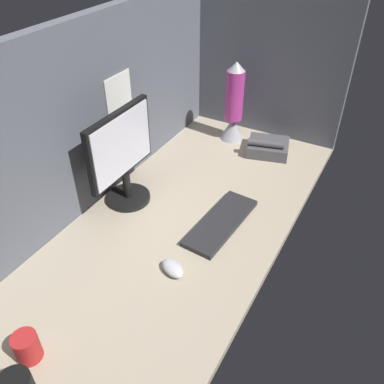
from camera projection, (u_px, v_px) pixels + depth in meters
The scene contains 9 objects.
ground_plane at pixel (175, 226), 157.06cm from camera, with size 180.00×80.00×3.00cm, color tan.
cubicle_wall_back at pixel (85, 119), 149.36cm from camera, with size 180.00×5.50×70.58cm.
cubicle_wall_side at pixel (266, 63), 195.82cm from camera, with size 5.00×80.00×70.58cm, color #565B66.
monitor at pixel (122, 155), 155.57cm from camera, with size 35.72×18.00×39.22cm.
keyboard at pixel (221, 222), 154.96cm from camera, with size 37.00×13.00×2.00cm, color #262628.
mouse at pixel (173, 268), 135.44cm from camera, with size 5.60×9.60×3.40cm, color silver.
mug_red_plastic at pixel (27, 347), 109.26cm from camera, with size 6.99×6.99×8.88cm.
lava_lamp at pixel (234, 108), 199.00cm from camera, with size 12.17×12.17×39.82cm.
desk_phone at pixel (268, 147), 195.49cm from camera, with size 21.42×22.82×8.80cm.
Camera 1 is at (-99.24, -62.74, 103.86)cm, focal length 37.87 mm.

